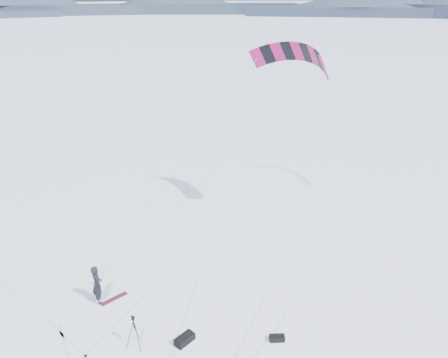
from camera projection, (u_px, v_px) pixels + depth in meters
horizon_hills at (145, 280)px, 15.28m from camera, size 704.47×706.88×9.07m
snowkiter at (99, 301)px, 20.02m from camera, size 0.49×0.72×1.90m
snowboard at (114, 299)px, 20.17m from camera, size 1.36×0.45×0.04m
tripod at (134, 328)px, 17.11m from camera, size 0.66×0.62×1.47m
gear_bag_a at (185, 339)px, 17.60m from camera, size 0.92×0.59×0.38m
gear_bag_b at (277, 338)px, 17.72m from camera, size 0.69×0.59×0.28m
power_kite at (292, 58)px, 23.90m from camera, size 13.69×5.26×9.52m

